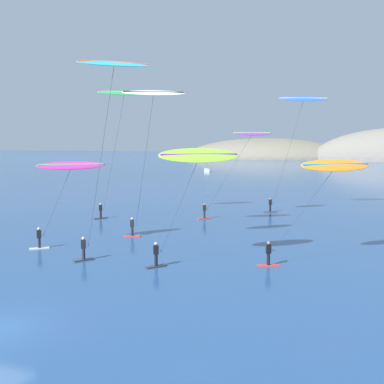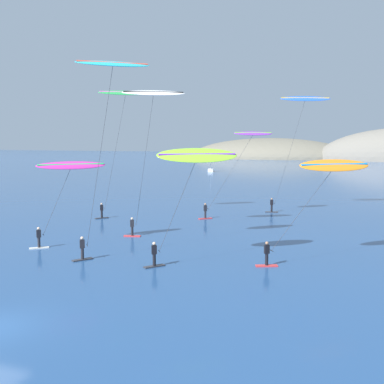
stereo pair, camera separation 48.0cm
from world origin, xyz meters
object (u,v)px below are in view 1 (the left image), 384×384
at_px(kitesurfer_green, 122,103).
at_px(kitesurfer_magenta, 69,172).
at_px(kitesurfer_purple, 247,141).
at_px(sailboat_far, 207,169).
at_px(kitesurfer_cyan, 111,81).
at_px(kitesurfer_white, 152,106).
at_px(kitesurfer_lime, 196,162).
at_px(kitesurfer_orange, 331,172).
at_px(kitesurfer_blue, 301,107).

height_order(kitesurfer_green, kitesurfer_magenta, kitesurfer_green).
bearing_deg(kitesurfer_purple, sailboat_far, 112.53).
bearing_deg(kitesurfer_cyan, kitesurfer_white, 96.25).
relative_size(kitesurfer_green, kitesurfer_white, 1.08).
bearing_deg(kitesurfer_lime, kitesurfer_purple, 95.30).
bearing_deg(kitesurfer_orange, kitesurfer_blue, 103.58).
relative_size(kitesurfer_blue, kitesurfer_green, 0.98).
xyz_separation_m(kitesurfer_magenta, kitesurfer_cyan, (5.40, -2.31, 6.68)).
xyz_separation_m(kitesurfer_purple, kitesurfer_magenta, (-9.57, -19.64, -2.41)).
distance_m(kitesurfer_green, kitesurfer_lime, 22.07).
bearing_deg(kitesurfer_magenta, kitesurfer_purple, 64.02).
relative_size(sailboat_far, kitesurfer_green, 0.42).
bearing_deg(kitesurfer_green, sailboat_far, 102.48).
relative_size(sailboat_far, kitesurfer_magenta, 0.86).
bearing_deg(kitesurfer_lime, kitesurfer_orange, 27.24).
distance_m(kitesurfer_green, kitesurfer_cyan, 18.32).
relative_size(kitesurfer_lime, kitesurfer_magenta, 1.17).
bearing_deg(sailboat_far, kitesurfer_green, -77.52).
relative_size(kitesurfer_lime, kitesurfer_cyan, 0.57).
xyz_separation_m(kitesurfer_green, kitesurfer_magenta, (2.86, -14.04, -6.48)).
bearing_deg(kitesurfer_blue, kitesurfer_magenta, -119.95).
relative_size(kitesurfer_white, kitesurfer_cyan, 0.91).
relative_size(kitesurfer_blue, kitesurfer_orange, 1.89).
distance_m(kitesurfer_purple, kitesurfer_magenta, 21.98).
distance_m(kitesurfer_purple, kitesurfer_green, 14.23).
xyz_separation_m(kitesurfer_green, kitesurfer_white, (7.35, -8.03, -0.94)).
distance_m(kitesurfer_blue, kitesurfer_lime, 27.62).
relative_size(kitesurfer_blue, kitesurfer_white, 1.06).
distance_m(kitesurfer_purple, kitesurfer_lime, 21.54).
relative_size(sailboat_far, kitesurfer_lime, 0.73).
xyz_separation_m(kitesurfer_green, kitesurfer_lime, (14.42, -15.81, -5.40)).
bearing_deg(kitesurfer_green, kitesurfer_blue, 32.67).
xyz_separation_m(kitesurfer_blue, kitesurfer_white, (-10.02, -19.17, -0.82)).
xyz_separation_m(kitesurfer_lime, kitesurfer_orange, (8.41, 4.33, -0.77)).
height_order(kitesurfer_purple, kitesurfer_lime, kitesurfer_purple).
bearing_deg(kitesurfer_cyan, kitesurfer_magenta, 156.87).
relative_size(kitesurfer_blue, kitesurfer_cyan, 0.97).
bearing_deg(kitesurfer_magenta, kitesurfer_green, 101.51).
bearing_deg(kitesurfer_magenta, sailboat_far, 102.33).
relative_size(kitesurfer_white, kitesurfer_orange, 1.79).
height_order(kitesurfer_green, kitesurfer_orange, kitesurfer_green).
xyz_separation_m(kitesurfer_magenta, kitesurfer_white, (4.49, 6.01, 5.54)).
xyz_separation_m(kitesurfer_cyan, kitesurfer_orange, (14.57, 4.87, -6.38)).
xyz_separation_m(kitesurfer_blue, kitesurfer_orange, (5.46, -22.62, -6.06)).
relative_size(kitesurfer_blue, kitesurfer_magenta, 1.99).
bearing_deg(kitesurfer_cyan, kitesurfer_lime, 4.96).
relative_size(kitesurfer_magenta, kitesurfer_white, 0.53).
height_order(kitesurfer_purple, kitesurfer_magenta, kitesurfer_purple).
bearing_deg(kitesurfer_lime, sailboat_far, 108.77).
height_order(kitesurfer_green, kitesurfer_cyan, kitesurfer_cyan).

